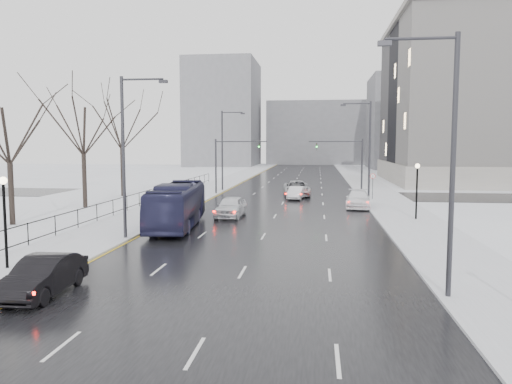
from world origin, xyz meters
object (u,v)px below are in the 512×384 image
at_px(tree_park_d, 85,208).
at_px(sedan_right_far, 358,199).
at_px(mast_signal_right, 352,160).
at_px(sedan_center_near, 231,207).
at_px(lamppost_l, 4,209).
at_px(bus, 177,205).
at_px(sedan_right_near, 296,193).
at_px(streetlight_r_near, 447,153).
at_px(no_uturn_sign, 373,179).
at_px(streetlight_l_far, 224,146).
at_px(streetlight_l_near, 127,149).
at_px(streetlight_r_mid, 367,147).
at_px(tree_park_c, 13,226).
at_px(lamppost_r_mid, 417,183).
at_px(tree_park_e, 123,197).
at_px(sedan_right_cross, 297,188).
at_px(mast_signal_left, 225,160).
at_px(sedan_left_near, 43,276).

xyz_separation_m(tree_park_d, sedan_right_far, (24.99, 3.35, 0.83)).
distance_m(mast_signal_right, sedan_center_near, 21.19).
relative_size(lamppost_l, bus, 0.38).
bearing_deg(sedan_right_near, tree_park_d, -146.15).
xyz_separation_m(streetlight_r_near, no_uturn_sign, (1.03, 34.00, -3.32)).
relative_size(no_uturn_sign, sedan_center_near, 0.54).
distance_m(tree_park_d, streetlight_l_far, 21.17).
bearing_deg(streetlight_l_near, streetlight_r_mid, 50.76).
relative_size(tree_park_c, streetlight_l_near, 1.15).
relative_size(tree_park_d, lamppost_r_mid, 2.92).
distance_m(tree_park_c, tree_park_d, 10.02).
relative_size(streetlight_r_near, lamppost_l, 2.34).
height_order(tree_park_e, sedan_right_cross, tree_park_e).
bearing_deg(bus, sedan_center_near, 54.18).
distance_m(lamppost_r_mid, mast_signal_left, 25.71).
relative_size(mast_signal_right, sedan_left_near, 1.40).
height_order(mast_signal_right, sedan_right_far, mast_signal_right).
distance_m(lamppost_r_mid, sedan_right_far, 8.54).
xyz_separation_m(streetlight_l_near, sedan_right_far, (15.36, 17.35, -4.79)).
relative_size(mast_signal_right, sedan_right_cross, 1.05).
relative_size(streetlight_r_near, sedan_left_near, 2.15).
distance_m(mast_signal_right, sedan_left_near, 42.14).
relative_size(lamppost_r_mid, sedan_right_far, 0.79).
bearing_deg(sedan_right_far, sedan_right_near, 137.52).
distance_m(mast_signal_right, no_uturn_sign, 4.77).
relative_size(streetlight_r_near, no_uturn_sign, 3.70).
height_order(mast_signal_left, sedan_right_cross, mast_signal_left).
bearing_deg(bus, lamppost_l, -115.55).
distance_m(lamppost_l, mast_signal_left, 36.20).
height_order(streetlight_r_near, bus, streetlight_r_near).
height_order(streetlight_l_far, sedan_center_near, streetlight_l_far).
bearing_deg(sedan_right_near, bus, -105.43).
distance_m(tree_park_c, sedan_right_near, 27.92).
xyz_separation_m(mast_signal_left, sedan_left_near, (0.13, -39.42, -3.30)).
bearing_deg(bus, streetlight_l_near, -115.41).
height_order(tree_park_e, mast_signal_left, tree_park_e).
distance_m(streetlight_r_mid, lamppost_l, 34.04).
bearing_deg(sedan_left_near, streetlight_r_mid, 62.63).
bearing_deg(sedan_right_far, streetlight_l_near, -127.03).
height_order(tree_park_c, sedan_right_near, tree_park_c).
distance_m(bus, sedan_right_cross, 23.58).
xyz_separation_m(streetlight_l_near, mast_signal_right, (15.49, 28.00, -1.51)).
height_order(streetlight_r_mid, sedan_left_near, streetlight_r_mid).
height_order(lamppost_l, sedan_left_near, lamppost_l).
relative_size(tree_park_d, mast_signal_left, 1.92).
height_order(streetlight_r_near, streetlight_l_far, same).
bearing_deg(bus, tree_park_e, 115.38).
distance_m(tree_park_c, streetlight_l_far, 30.37).
distance_m(tree_park_c, streetlight_r_near, 30.64).
bearing_deg(sedan_right_near, sedan_right_far, -40.36).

